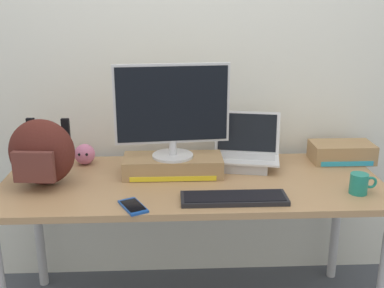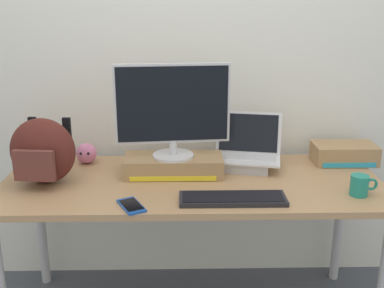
{
  "view_description": "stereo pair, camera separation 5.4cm",
  "coord_description": "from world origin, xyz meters",
  "px_view_note": "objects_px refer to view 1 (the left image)",
  "views": [
    {
      "loc": [
        -0.1,
        -2.09,
        1.59
      ],
      "look_at": [
        0.0,
        0.0,
        0.93
      ],
      "focal_mm": 44.19,
      "sensor_mm": 36.0,
      "label": 1
    },
    {
      "loc": [
        -0.04,
        -2.09,
        1.59
      ],
      "look_at": [
        0.0,
        0.0,
        0.93
      ],
      "focal_mm": 44.19,
      "sensor_mm": 36.0,
      "label": 2
    }
  ],
  "objects_px": {
    "open_laptop": "(246,157)",
    "toner_box_cyan": "(342,152)",
    "external_keyboard": "(234,198)",
    "toner_box_yellow": "(173,166)",
    "messenger_backpack": "(42,153)",
    "coffee_mug": "(359,184)",
    "plush_toy": "(85,154)",
    "desktop_monitor": "(172,110)",
    "cell_phone": "(133,206)"
  },
  "relations": [
    {
      "from": "open_laptop",
      "to": "toner_box_cyan",
      "type": "distance_m",
      "value": 0.52
    },
    {
      "from": "open_laptop",
      "to": "external_keyboard",
      "type": "relative_size",
      "value": 0.81
    },
    {
      "from": "toner_box_yellow",
      "to": "messenger_backpack",
      "type": "bearing_deg",
      "value": -170.89
    },
    {
      "from": "messenger_backpack",
      "to": "toner_box_yellow",
      "type": "bearing_deg",
      "value": 14.43
    },
    {
      "from": "external_keyboard",
      "to": "coffee_mug",
      "type": "bearing_deg",
      "value": 5.2
    },
    {
      "from": "messenger_backpack",
      "to": "plush_toy",
      "type": "relative_size",
      "value": 3.01
    },
    {
      "from": "desktop_monitor",
      "to": "toner_box_cyan",
      "type": "height_order",
      "value": "desktop_monitor"
    },
    {
      "from": "messenger_backpack",
      "to": "plush_toy",
      "type": "bearing_deg",
      "value": 67.41
    },
    {
      "from": "desktop_monitor",
      "to": "open_laptop",
      "type": "bearing_deg",
      "value": 8.42
    },
    {
      "from": "open_laptop",
      "to": "cell_phone",
      "type": "height_order",
      "value": "open_laptop"
    },
    {
      "from": "toner_box_yellow",
      "to": "open_laptop",
      "type": "distance_m",
      "value": 0.38
    },
    {
      "from": "coffee_mug",
      "to": "messenger_backpack",
      "type": "bearing_deg",
      "value": 172.9
    },
    {
      "from": "external_keyboard",
      "to": "messenger_backpack",
      "type": "bearing_deg",
      "value": 165.14
    },
    {
      "from": "cell_phone",
      "to": "plush_toy",
      "type": "xyz_separation_m",
      "value": [
        -0.29,
        0.55,
        0.05
      ]
    },
    {
      "from": "open_laptop",
      "to": "toner_box_cyan",
      "type": "relative_size",
      "value": 1.15
    },
    {
      "from": "toner_box_yellow",
      "to": "open_laptop",
      "type": "relative_size",
      "value": 1.31
    },
    {
      "from": "coffee_mug",
      "to": "toner_box_cyan",
      "type": "bearing_deg",
      "value": 80.59
    },
    {
      "from": "cell_phone",
      "to": "messenger_backpack",
      "type": "bearing_deg",
      "value": 120.84
    },
    {
      "from": "desktop_monitor",
      "to": "toner_box_cyan",
      "type": "distance_m",
      "value": 0.95
    },
    {
      "from": "open_laptop",
      "to": "external_keyboard",
      "type": "xyz_separation_m",
      "value": [
        -0.11,
        -0.41,
        -0.04
      ]
    },
    {
      "from": "desktop_monitor",
      "to": "coffee_mug",
      "type": "bearing_deg",
      "value": -23.6
    },
    {
      "from": "open_laptop",
      "to": "coffee_mug",
      "type": "height_order",
      "value": "open_laptop"
    },
    {
      "from": "messenger_backpack",
      "to": "cell_phone",
      "type": "bearing_deg",
      "value": -27.59
    },
    {
      "from": "plush_toy",
      "to": "external_keyboard",
      "type": "bearing_deg",
      "value": -34.8
    },
    {
      "from": "plush_toy",
      "to": "messenger_backpack",
      "type": "bearing_deg",
      "value": -117.91
    },
    {
      "from": "plush_toy",
      "to": "open_laptop",
      "type": "bearing_deg",
      "value": -5.72
    },
    {
      "from": "cell_phone",
      "to": "open_laptop",
      "type": "bearing_deg",
      "value": 14.31
    },
    {
      "from": "cell_phone",
      "to": "toner_box_cyan",
      "type": "height_order",
      "value": "toner_box_cyan"
    },
    {
      "from": "plush_toy",
      "to": "desktop_monitor",
      "type": "bearing_deg",
      "value": -20.89
    },
    {
      "from": "external_keyboard",
      "to": "desktop_monitor",
      "type": "bearing_deg",
      "value": 128.71
    },
    {
      "from": "desktop_monitor",
      "to": "external_keyboard",
      "type": "height_order",
      "value": "desktop_monitor"
    },
    {
      "from": "messenger_backpack",
      "to": "external_keyboard",
      "type": "bearing_deg",
      "value": -9.57
    },
    {
      "from": "external_keyboard",
      "to": "plush_toy",
      "type": "relative_size",
      "value": 4.29
    },
    {
      "from": "external_keyboard",
      "to": "cell_phone",
      "type": "relative_size",
      "value": 2.63
    },
    {
      "from": "coffee_mug",
      "to": "toner_box_cyan",
      "type": "height_order",
      "value": "toner_box_cyan"
    },
    {
      "from": "open_laptop",
      "to": "messenger_backpack",
      "type": "bearing_deg",
      "value": -158.11
    },
    {
      "from": "desktop_monitor",
      "to": "plush_toy",
      "type": "relative_size",
      "value": 5.13
    },
    {
      "from": "toner_box_yellow",
      "to": "external_keyboard",
      "type": "relative_size",
      "value": 1.05
    },
    {
      "from": "open_laptop",
      "to": "coffee_mug",
      "type": "xyz_separation_m",
      "value": [
        0.45,
        -0.36,
        -0.01
      ]
    },
    {
      "from": "open_laptop",
      "to": "coffee_mug",
      "type": "distance_m",
      "value": 0.58
    },
    {
      "from": "toner_box_yellow",
      "to": "open_laptop",
      "type": "height_order",
      "value": "open_laptop"
    },
    {
      "from": "desktop_monitor",
      "to": "messenger_backpack",
      "type": "distance_m",
      "value": 0.63
    },
    {
      "from": "coffee_mug",
      "to": "cell_phone",
      "type": "height_order",
      "value": "coffee_mug"
    },
    {
      "from": "external_keyboard",
      "to": "plush_toy",
      "type": "bearing_deg",
      "value": 145.22
    },
    {
      "from": "desktop_monitor",
      "to": "messenger_backpack",
      "type": "xyz_separation_m",
      "value": [
        -0.6,
        -0.09,
        -0.17
      ]
    },
    {
      "from": "coffee_mug",
      "to": "cell_phone",
      "type": "bearing_deg",
      "value": -174.16
    },
    {
      "from": "desktop_monitor",
      "to": "cell_phone",
      "type": "xyz_separation_m",
      "value": [
        -0.17,
        -0.37,
        -0.32
      ]
    },
    {
      "from": "toner_box_cyan",
      "to": "plush_toy",
      "type": "bearing_deg",
      "value": 179.09
    },
    {
      "from": "open_laptop",
      "to": "toner_box_yellow",
      "type": "bearing_deg",
      "value": -155.4
    },
    {
      "from": "toner_box_yellow",
      "to": "desktop_monitor",
      "type": "distance_m",
      "value": 0.28
    }
  ]
}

